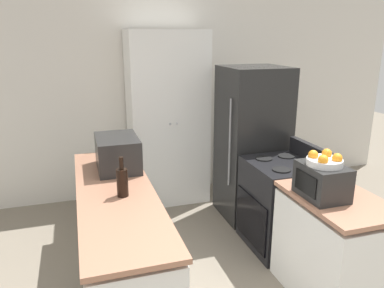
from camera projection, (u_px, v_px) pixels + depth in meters
name	position (u px, v px, depth m)	size (l,w,h in m)	color
wall_back	(159.00, 97.00, 4.88)	(7.00, 0.06, 2.60)	silver
counter_left	(119.00, 241.00, 3.10)	(0.60, 2.17, 0.88)	silver
counter_right	(332.00, 250.00, 2.98)	(0.60, 0.89, 0.88)	silver
pantry_cabinet	(168.00, 119.00, 4.66)	(0.95, 0.58, 2.13)	white
stove	(281.00, 204.00, 3.73)	(0.66, 0.71, 1.04)	black
refrigerator	(252.00, 144.00, 4.29)	(0.70, 0.68, 1.74)	black
microwave	(118.00, 153.00, 3.43)	(0.38, 0.54, 0.30)	black
wine_bottle	(122.00, 181.00, 2.84)	(0.09, 0.09, 0.31)	black
toaster_oven	(322.00, 181.00, 2.82)	(0.29, 0.37, 0.26)	black
fruit_bowl	(325.00, 160.00, 2.76)	(0.26, 0.26, 0.10)	silver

